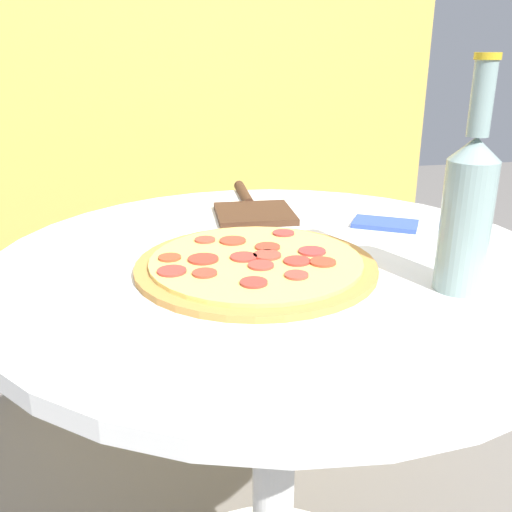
# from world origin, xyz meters

# --- Properties ---
(table) EXTENTS (0.86, 0.86, 0.73)m
(table) POSITION_xyz_m (0.00, 0.00, 0.55)
(table) COLOR silver
(table) RESTS_ON ground_plane
(fence_panel) EXTENTS (1.34, 0.04, 1.60)m
(fence_panel) POSITION_xyz_m (0.00, 0.90, 0.80)
(fence_panel) COLOR gold
(fence_panel) RESTS_ON ground_plane
(pizza) EXTENTS (0.35, 0.35, 0.02)m
(pizza) POSITION_xyz_m (-0.04, -0.04, 0.74)
(pizza) COLOR #B77F3D
(pizza) RESTS_ON table
(beer_bottle) EXTENTS (0.06, 0.06, 0.29)m
(beer_bottle) POSITION_xyz_m (0.21, -0.16, 0.85)
(beer_bottle) COLOR gray
(beer_bottle) RESTS_ON table
(pizza_paddle) EXTENTS (0.15, 0.30, 0.02)m
(pizza_paddle) POSITION_xyz_m (0.01, 0.26, 0.74)
(pizza_paddle) COLOR #422819
(pizza_paddle) RESTS_ON table
(napkin) EXTENTS (0.13, 0.11, 0.01)m
(napkin) POSITION_xyz_m (0.23, 0.12, 0.74)
(napkin) COLOR #334C99
(napkin) RESTS_ON table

